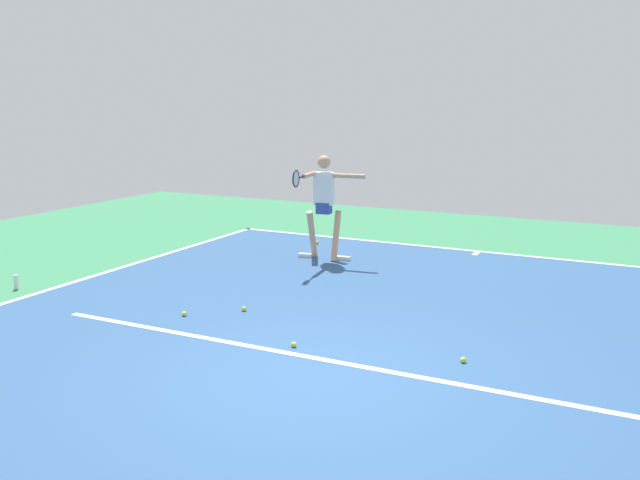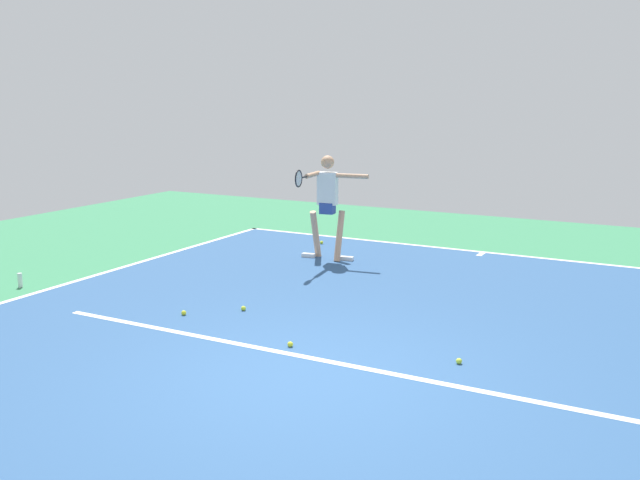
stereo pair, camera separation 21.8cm
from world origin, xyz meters
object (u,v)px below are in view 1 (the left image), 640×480
at_px(tennis_ball_far_corner, 463,360).
at_px(tennis_ball_near_player, 184,314).
at_px(water_bottle, 16,282).
at_px(tennis_ball_by_baseline, 294,344).
at_px(tennis_ball_near_service_line, 317,242).
at_px(tennis_ball_by_sideline, 244,309).
at_px(tennis_player, 324,199).

xyz_separation_m(tennis_ball_far_corner, tennis_ball_near_player, (3.76, 0.02, 0.00)).
distance_m(tennis_ball_far_corner, water_bottle, 6.86).
relative_size(tennis_ball_by_baseline, tennis_ball_far_corner, 1.00).
height_order(tennis_ball_near_service_line, water_bottle, water_bottle).
distance_m(tennis_ball_far_corner, tennis_ball_near_service_line, 6.54).
bearing_deg(tennis_ball_by_sideline, tennis_ball_near_player, 42.84).
bearing_deg(tennis_ball_far_corner, water_bottle, 0.59).
bearing_deg(tennis_player, tennis_ball_by_sideline, 89.77).
height_order(tennis_player, tennis_ball_near_player, tennis_player).
distance_m(tennis_ball_far_corner, tennis_ball_near_player, 3.76).
bearing_deg(tennis_ball_far_corner, tennis_ball_by_baseline, 12.03).
distance_m(tennis_player, tennis_ball_near_service_line, 1.69).
distance_m(tennis_ball_by_sideline, tennis_ball_far_corner, 3.21).
relative_size(tennis_ball_by_sideline, water_bottle, 0.30).
bearing_deg(water_bottle, tennis_ball_near_player, -179.05).
height_order(tennis_player, tennis_ball_by_sideline, tennis_player).
height_order(tennis_player, water_bottle, tennis_player).
height_order(tennis_player, tennis_ball_far_corner, tennis_player).
bearing_deg(tennis_ball_by_baseline, tennis_player, -67.97).
distance_m(tennis_ball_by_sideline, tennis_ball_near_service_line, 4.55).
relative_size(tennis_ball_by_sideline, tennis_ball_near_service_line, 1.00).
xyz_separation_m(tennis_ball_by_sideline, tennis_ball_near_player, (0.59, 0.54, 0.00)).
height_order(tennis_ball_by_baseline, water_bottle, water_bottle).
relative_size(tennis_ball_by_baseline, tennis_ball_near_service_line, 1.00).
relative_size(tennis_ball_by_sideline, tennis_ball_near_player, 1.00).
bearing_deg(tennis_ball_near_service_line, tennis_ball_near_player, 96.26).
distance_m(tennis_ball_by_baseline, tennis_ball_by_sideline, 1.58).
height_order(tennis_ball_far_corner, tennis_ball_near_player, same).
bearing_deg(water_bottle, tennis_ball_near_service_line, -117.09).
bearing_deg(tennis_ball_by_sideline, water_bottle, 9.17).
bearing_deg(tennis_ball_near_service_line, tennis_player, 122.15).
bearing_deg(tennis_ball_near_service_line, water_bottle, 62.91).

